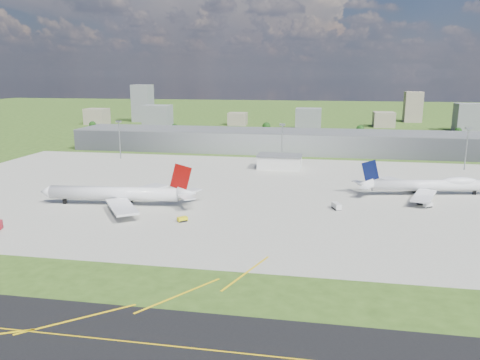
% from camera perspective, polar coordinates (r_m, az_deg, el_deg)
% --- Properties ---
extents(ground, '(1400.00, 1400.00, 0.00)m').
position_cam_1_polar(ground, '(336.76, 3.93, 3.12)').
color(ground, '#314E18').
rests_on(ground, ground).
extents(apron, '(360.00, 190.00, 0.08)m').
position_cam_1_polar(apron, '(228.65, 3.42, -1.52)').
color(apron, '#9C9A8E').
rests_on(apron, ground).
extents(terminal, '(300.00, 42.00, 15.00)m').
position_cam_1_polar(terminal, '(350.35, 4.22, 4.73)').
color(terminal, gray).
rests_on(terminal, ground).
extents(ops_building, '(26.00, 16.00, 8.00)m').
position_cam_1_polar(ops_building, '(286.11, 4.85, 2.19)').
color(ops_building, silver).
rests_on(ops_building, ground).
extents(mast_west, '(3.50, 2.00, 25.90)m').
position_cam_1_polar(mast_west, '(326.95, -14.51, 5.59)').
color(mast_west, gray).
rests_on(mast_west, ground).
extents(mast_center, '(3.50, 2.00, 25.90)m').
position_cam_1_polar(mast_center, '(298.72, 5.17, 5.29)').
color(mast_center, gray).
rests_on(mast_center, ground).
extents(mast_east, '(3.50, 2.00, 25.90)m').
position_cam_1_polar(mast_east, '(309.46, 25.96, 4.31)').
color(mast_east, gray).
rests_on(mast_east, ground).
extents(airliner_red_twin, '(70.30, 54.59, 19.28)m').
position_cam_1_polar(airliner_red_twin, '(211.29, -14.44, -1.68)').
color(airliner_red_twin, silver).
rests_on(airliner_red_twin, ground).
extents(airliner_blue_quad, '(65.98, 51.08, 17.34)m').
position_cam_1_polar(airliner_blue_quad, '(239.61, 22.08, -0.61)').
color(airliner_blue_quad, silver).
rests_on(airliner_blue_quad, ground).
extents(tug_yellow, '(4.31, 4.16, 1.88)m').
position_cam_1_polar(tug_yellow, '(184.79, -7.04, -4.79)').
color(tug_yellow, yellow).
rests_on(tug_yellow, ground).
extents(van_white_near, '(4.32, 6.01, 2.77)m').
position_cam_1_polar(van_white_near, '(203.78, 11.67, -3.16)').
color(van_white_near, silver).
rests_on(van_white_near, ground).
extents(van_white_far, '(4.39, 3.85, 2.14)m').
position_cam_1_polar(van_white_far, '(217.94, 21.93, -2.88)').
color(van_white_far, silver).
rests_on(van_white_far, ground).
extents(bldg_far_w, '(24.00, 20.00, 18.00)m').
position_cam_1_polar(bldg_far_w, '(563.50, -17.04, 7.42)').
color(bldg_far_w, gray).
rests_on(bldg_far_w, ground).
extents(bldg_w, '(28.00, 22.00, 24.00)m').
position_cam_1_polar(bldg_w, '(513.04, -10.02, 7.64)').
color(bldg_w, slate).
rests_on(bldg_w, ground).
extents(bldg_cw, '(20.00, 18.00, 14.00)m').
position_cam_1_polar(bldg_cw, '(531.07, -0.30, 7.47)').
color(bldg_cw, gray).
rests_on(bldg_cw, ground).
extents(bldg_c, '(26.00, 20.00, 22.00)m').
position_cam_1_polar(bldg_c, '(492.45, 8.33, 7.38)').
color(bldg_c, slate).
rests_on(bldg_c, ground).
extents(bldg_ce, '(22.00, 24.00, 16.00)m').
position_cam_1_polar(bldg_ce, '(536.23, 17.11, 7.06)').
color(bldg_ce, gray).
rests_on(bldg_ce, ground).
extents(bldg_e, '(30.00, 22.00, 28.00)m').
position_cam_1_polar(bldg_e, '(522.35, 26.33, 6.83)').
color(bldg_e, slate).
rests_on(bldg_e, ground).
extents(bldg_tall_w, '(22.00, 20.00, 44.00)m').
position_cam_1_polar(bldg_tall_w, '(582.45, -11.78, 9.15)').
color(bldg_tall_w, slate).
rests_on(bldg_tall_w, ground).
extents(bldg_tall_e, '(20.00, 18.00, 36.00)m').
position_cam_1_polar(bldg_tall_e, '(600.55, 20.33, 8.35)').
color(bldg_tall_e, gray).
rests_on(bldg_tall_e, ground).
extents(tree_far_w, '(7.20, 7.20, 8.80)m').
position_cam_1_polar(tree_far_w, '(510.48, -17.53, 6.45)').
color(tree_far_w, '#382314').
rests_on(tree_far_w, ground).
extents(tree_w, '(6.75, 6.75, 8.25)m').
position_cam_1_polar(tree_w, '(471.06, -7.99, 6.40)').
color(tree_w, '#382314').
rests_on(tree_w, ground).
extents(tree_c, '(8.10, 8.10, 9.90)m').
position_cam_1_polar(tree_c, '(466.18, 3.24, 6.55)').
color(tree_c, '#382314').
rests_on(tree_c, ground).
extents(tree_e, '(7.65, 7.65, 9.35)m').
position_cam_1_polar(tree_e, '(459.26, 14.44, 6.04)').
color(tree_e, '#382314').
rests_on(tree_e, ground).
extents(tree_far_e, '(6.30, 6.30, 7.70)m').
position_cam_1_polar(tree_far_e, '(484.33, 25.06, 5.45)').
color(tree_far_e, '#382314').
rests_on(tree_far_e, ground).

